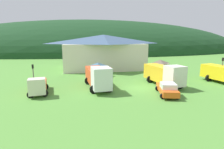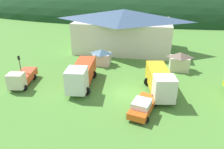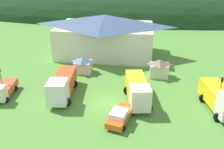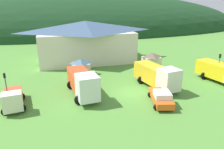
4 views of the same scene
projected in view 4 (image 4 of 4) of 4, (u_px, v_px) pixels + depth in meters
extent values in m
plane|color=#518C38|center=(130.00, 93.00, 26.99)|extent=(200.00, 200.00, 0.00)
ellipsoid|color=#193D1E|center=(74.00, 30.00, 89.91)|extent=(160.42, 60.00, 31.26)
cube|color=silver|center=(86.00, 46.00, 41.86)|extent=(17.77, 10.69, 5.78)
pyramid|color=#3D5675|center=(85.00, 26.00, 40.61)|extent=(19.19, 11.54, 2.02)
cube|color=beige|center=(151.00, 63.00, 36.71)|extent=(2.84, 2.24, 2.15)
pyramid|color=#6B5B4C|center=(152.00, 55.00, 36.24)|extent=(3.06, 2.42, 0.75)
cube|color=beige|center=(81.00, 69.00, 33.70)|extent=(2.66, 2.34, 1.94)
pyramid|color=#42667F|center=(81.00, 61.00, 33.28)|extent=(2.87, 2.52, 0.68)
cube|color=beige|center=(12.00, 102.00, 21.60)|extent=(2.13, 1.76, 1.93)
cube|color=black|center=(12.00, 98.00, 21.40)|extent=(1.21, 1.34, 0.62)
cube|color=#DB512D|center=(13.00, 96.00, 24.06)|extent=(2.45, 4.05, 1.01)
cylinder|color=black|center=(22.00, 108.00, 22.22)|extent=(0.80, 0.30, 0.80)
cylinder|color=black|center=(5.00, 112.00, 21.60)|extent=(0.80, 0.30, 0.80)
cylinder|color=black|center=(22.00, 97.00, 25.03)|extent=(0.80, 0.30, 0.80)
cylinder|color=black|center=(6.00, 99.00, 24.41)|extent=(0.80, 0.30, 0.80)
cube|color=white|center=(87.00, 87.00, 23.71)|extent=(2.58, 2.90, 2.85)
cube|color=black|center=(88.00, 82.00, 23.39)|extent=(1.45, 2.26, 0.91)
cube|color=#E04C23|center=(80.00, 79.00, 27.49)|extent=(2.84, 5.78, 2.07)
cylinder|color=black|center=(96.00, 97.00, 24.51)|extent=(1.10, 0.30, 1.10)
cylinder|color=black|center=(79.00, 100.00, 23.82)|extent=(1.10, 0.30, 1.10)
cylinder|color=black|center=(86.00, 83.00, 28.91)|extent=(1.10, 0.30, 1.10)
cylinder|color=black|center=(71.00, 85.00, 28.22)|extent=(1.10, 0.30, 1.10)
cube|color=silver|center=(169.00, 80.00, 26.15)|extent=(2.69, 2.60, 2.78)
cube|color=black|center=(170.00, 75.00, 25.86)|extent=(1.55, 1.97, 0.89)
cube|color=gold|center=(151.00, 73.00, 29.43)|extent=(3.22, 5.61, 2.31)
cylinder|color=black|center=(174.00, 89.00, 27.02)|extent=(1.10, 0.30, 1.10)
cylinder|color=black|center=(161.00, 91.00, 26.18)|extent=(1.10, 0.30, 1.10)
cylinder|color=black|center=(153.00, 78.00, 30.89)|extent=(1.10, 0.30, 1.10)
cylinder|color=black|center=(141.00, 80.00, 30.05)|extent=(1.10, 0.30, 1.10)
cube|color=yellow|center=(214.00, 69.00, 31.27)|extent=(3.30, 5.38, 2.14)
cylinder|color=black|center=(214.00, 74.00, 32.70)|extent=(1.10, 0.30, 1.10)
cylinder|color=black|center=(204.00, 76.00, 31.81)|extent=(1.10, 0.30, 1.10)
cube|color=#EA5B1B|center=(161.00, 98.00, 24.10)|extent=(3.05, 5.21, 0.70)
cube|color=silver|center=(162.00, 94.00, 23.33)|extent=(2.18, 2.33, 0.62)
cylinder|color=black|center=(172.00, 107.00, 22.66)|extent=(0.68, 0.24, 0.68)
cylinder|color=black|center=(156.00, 107.00, 22.62)|extent=(0.68, 0.24, 0.68)
cylinder|color=black|center=(164.00, 94.00, 25.81)|extent=(0.68, 0.24, 0.68)
cylinder|color=black|center=(150.00, 95.00, 25.77)|extent=(0.68, 0.24, 0.68)
cylinder|color=#4C4C51|center=(7.00, 91.00, 23.69)|extent=(0.12, 0.12, 3.14)
cube|color=black|center=(4.00, 76.00, 23.10)|extent=(0.20, 0.24, 0.55)
sphere|color=yellow|center=(5.00, 75.00, 23.21)|extent=(0.14, 0.14, 0.14)
cylinder|color=#4C4C51|center=(218.00, 69.00, 31.04)|extent=(0.12, 0.12, 3.46)
cube|color=black|center=(220.00, 56.00, 30.39)|extent=(0.20, 0.24, 0.55)
sphere|color=green|center=(219.00, 56.00, 30.51)|extent=(0.14, 0.14, 0.14)
cone|color=orange|center=(154.00, 81.00, 31.21)|extent=(0.36, 0.36, 0.59)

